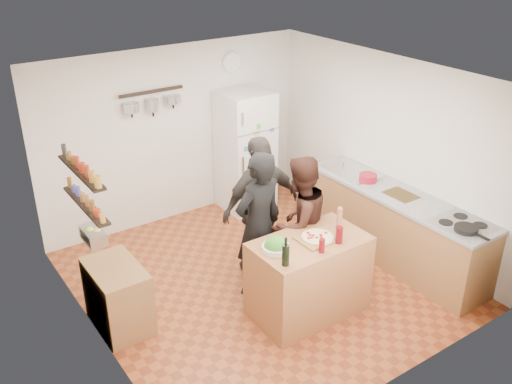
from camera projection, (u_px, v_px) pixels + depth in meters
room_shell at (242, 176)px, 6.73m from camera, size 4.20×4.20×4.20m
prep_island at (309, 277)px, 6.24m from camera, size 1.25×0.72×0.91m
pizza_board at (317, 239)px, 6.06m from camera, size 0.42×0.34×0.02m
pizza at (317, 237)px, 6.06m from camera, size 0.34×0.34×0.02m
salad_bowl at (276, 248)px, 5.85m from camera, size 0.29×0.29×0.06m
wine_bottle at (286, 255)px, 5.57m from camera, size 0.07×0.07×0.23m
wine_glass_near at (322, 246)px, 5.81m from camera, size 0.06×0.06×0.15m
wine_glass_far at (339, 235)px, 5.97m from camera, size 0.08×0.08×0.19m
pepper_mill at (339, 219)px, 6.27m from camera, size 0.06×0.06×0.20m
salt_canister at (339, 233)px, 6.08m from camera, size 0.07×0.07×0.12m
person_left at (258, 225)px, 6.40m from camera, size 0.69×0.49×1.77m
person_center at (299, 224)px, 6.57m from camera, size 0.87×0.72×1.64m
person_back at (261, 207)px, 6.80m from camera, size 1.05×0.45×1.77m
counter_run at (395, 227)px, 7.26m from camera, size 0.63×2.63×0.90m
stove_top at (463, 225)px, 6.35m from camera, size 0.60×0.62×0.02m
skillet at (466, 229)px, 6.20m from camera, size 0.26×0.26×0.05m
sink at (351, 171)px, 7.68m from camera, size 0.50×0.80×0.03m
cutting_board at (401, 195)px, 7.03m from camera, size 0.30×0.40×0.02m
red_bowl at (368, 178)px, 7.37m from camera, size 0.23×0.23×0.10m
fridge at (245, 151)px, 8.38m from camera, size 0.70×0.68×1.80m
wall_clock at (232, 62)px, 8.08m from camera, size 0.30×0.03×0.30m
spice_shelf_lower at (86, 205)px, 5.50m from camera, size 0.12×1.00×0.02m
spice_shelf_upper at (81, 172)px, 5.35m from camera, size 0.12×1.00×0.02m
produce_basket at (93, 236)px, 5.66m from camera, size 0.18×0.35×0.14m
side_table at (118, 296)px, 6.06m from camera, size 0.50×0.80×0.73m
pot_rack at (151, 92)px, 7.44m from camera, size 0.90×0.04×0.04m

